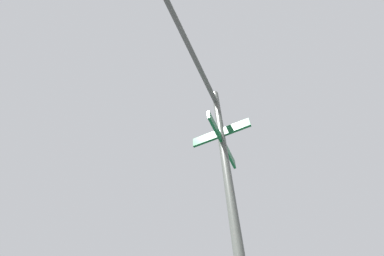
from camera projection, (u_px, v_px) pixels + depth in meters
traffic_signal_near at (189, 86)px, 3.51m from camera, size 2.40×2.71×6.46m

